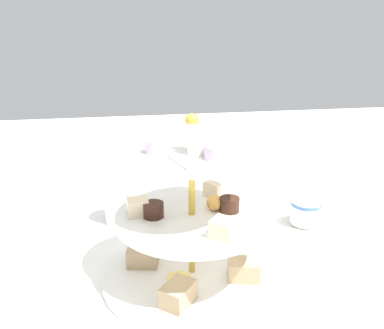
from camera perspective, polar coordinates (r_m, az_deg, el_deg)
The scene contains 5 objects.
ground_plane at distance 0.67m, azimuth -0.00°, elevation -15.16°, with size 2.40×2.40×0.00m, color white.
tiered_serving_stand at distance 0.63m, azimuth 0.02°, elevation -8.97°, with size 0.28×0.28×0.26m.
water_glass_short_left at distance 0.88m, azimuth 6.21°, elevation -3.82°, with size 0.06×0.06×0.08m, color silver.
teacup_with_saucer at distance 0.84m, azimuth 15.32°, elevation -6.60°, with size 0.09×0.09×0.05m.
water_glass_mid_back at distance 0.83m, azimuth -9.90°, elevation -4.93°, with size 0.06×0.06×0.09m, color silver.
Camera 1 is at (0.55, -0.09, 0.37)m, focal length 38.80 mm.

